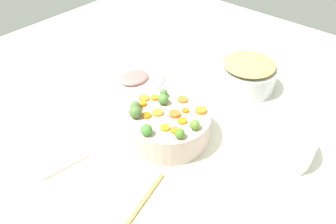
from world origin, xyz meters
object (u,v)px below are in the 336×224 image
object	(u,v)px
metal_pot	(247,77)
casserole_dish	(279,143)
ham_plate	(134,77)
serving_bowl_carrots	(168,125)

from	to	relation	value
metal_pot	casserole_dish	world-z (taller)	metal_pot
casserole_dish	ham_plate	bearing A→B (deg)	89.92
metal_pot	ham_plate	size ratio (longest dim) A/B	0.87
metal_pot	casserole_dish	xyz separation A→B (m)	(-0.27, -0.29, -0.01)
metal_pot	ham_plate	world-z (taller)	metal_pot
serving_bowl_carrots	casserole_dish	xyz separation A→B (m)	(0.19, -0.34, -0.01)
serving_bowl_carrots	ham_plate	bearing A→B (deg)	62.97
metal_pot	casserole_dish	bearing A→B (deg)	-133.33
ham_plate	casserole_dish	bearing A→B (deg)	-90.08
metal_pot	ham_plate	xyz separation A→B (m)	(-0.27, 0.42, -0.04)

